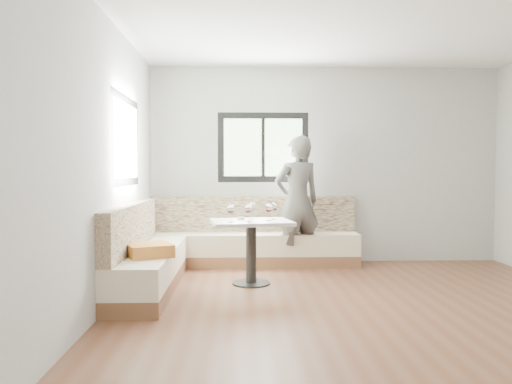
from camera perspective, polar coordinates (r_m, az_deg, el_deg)
The scene contains 10 objects.
room at distance 4.88m, azimuth 11.83°, elevation 3.48°, with size 5.01×5.01×2.81m.
banquette at distance 6.38m, azimuth -5.08°, elevation -6.45°, with size 2.90×2.80×0.95m.
table at distance 5.80m, azimuth -0.56°, elevation -5.10°, with size 1.00×0.83×0.74m.
person at distance 6.80m, azimuth 4.73°, elevation -1.11°, with size 0.65×0.43×1.79m, color #56544F.
olive_ramekin at distance 5.83m, azimuth -1.71°, elevation -3.04°, with size 0.09×0.09×0.03m.
wine_glass_a at distance 5.55m, azimuth -2.91°, elevation -2.03°, with size 0.09×0.09×0.20m.
wine_glass_b at distance 5.58m, azimuth -0.86°, elevation -2.01°, with size 0.09×0.09×0.20m.
wine_glass_c at distance 5.69m, azimuth 1.47°, elevation -1.92°, with size 0.09×0.09×0.20m.
wine_glass_d at distance 5.87m, azimuth -0.51°, elevation -1.79°, with size 0.09×0.09×0.20m.
wine_glass_e at distance 5.90m, azimuth 2.02°, elevation -1.77°, with size 0.09×0.09×0.20m.
Camera 1 is at (-1.23, -4.67, 1.32)m, focal length 35.00 mm.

